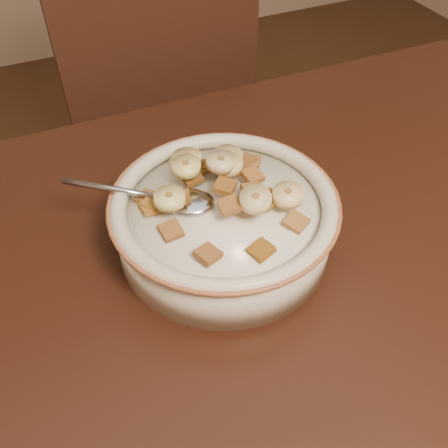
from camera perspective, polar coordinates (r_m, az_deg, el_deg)
name	(u,v)px	position (r m, az deg, el deg)	size (l,w,h in m)	color
table	(370,337)	(0.52, 16.34, -12.24)	(1.40, 0.90, 0.04)	black
chair	(200,176)	(1.05, -2.80, 5.52)	(0.43, 0.43, 0.96)	#391F15
cereal_bowl	(224,226)	(0.53, 0.00, -0.23)	(0.23, 0.23, 0.05)	beige
milk	(224,207)	(0.51, 0.00, 1.90)	(0.19, 0.19, 0.00)	white
spoon	(189,202)	(0.51, -4.04, 2.51)	(0.04, 0.05, 0.01)	#A2ACBD
cereal_square_0	(226,172)	(0.52, 0.27, 5.98)	(0.02, 0.02, 0.01)	olive
cereal_square_1	(225,186)	(0.50, 0.10, 4.34)	(0.02, 0.02, 0.01)	brown
cereal_square_2	(269,199)	(0.50, 5.18, 2.86)	(0.02, 0.02, 0.01)	brown
cereal_square_3	(177,198)	(0.50, -5.36, 2.99)	(0.02, 0.02, 0.01)	#924919
cereal_square_4	(208,254)	(0.45, -1.85, -3.45)	(0.02, 0.02, 0.01)	brown
cereal_square_5	(252,176)	(0.53, 3.26, 5.55)	(0.02, 0.02, 0.01)	olive
cereal_square_6	(192,177)	(0.53, -3.71, 5.36)	(0.02, 0.02, 0.01)	brown
cereal_square_7	(194,165)	(0.55, -3.47, 6.77)	(0.02, 0.02, 0.01)	brown
cereal_square_8	(253,190)	(0.50, 3.31, 3.96)	(0.02, 0.02, 0.01)	olive
cereal_square_9	(246,201)	(0.49, 2.54, 2.69)	(0.02, 0.02, 0.01)	brown
cereal_square_10	(171,231)	(0.48, -6.08, -0.74)	(0.02, 0.02, 0.01)	#9D6027
cereal_square_11	(153,204)	(0.51, -8.11, 2.26)	(0.02, 0.02, 0.01)	olive
cereal_square_12	(147,198)	(0.52, -8.83, 2.96)	(0.02, 0.02, 0.01)	brown
cereal_square_13	(197,168)	(0.54, -3.08, 6.36)	(0.02, 0.02, 0.01)	brown
cereal_square_14	(229,205)	(0.48, 0.62, 2.16)	(0.02, 0.02, 0.01)	brown
cereal_square_15	(224,166)	(0.55, -0.02, 6.60)	(0.02, 0.02, 0.01)	brown
cereal_square_16	(261,250)	(0.46, 4.29, -2.97)	(0.02, 0.02, 0.01)	#905A1A
cereal_square_17	(251,162)	(0.56, 3.09, 7.10)	(0.02, 0.02, 0.01)	#956129
cereal_square_18	(245,160)	(0.56, 2.46, 7.28)	(0.02, 0.02, 0.01)	brown
cereal_square_19	(296,222)	(0.49, 8.27, 0.22)	(0.02, 0.02, 0.01)	#915E23
cereal_square_20	(211,166)	(0.54, -1.51, 6.66)	(0.02, 0.02, 0.01)	brown
cereal_square_21	(150,208)	(0.51, -8.41, 1.85)	(0.02, 0.02, 0.01)	#9D622F
cereal_square_22	(178,197)	(0.50, -5.29, 3.04)	(0.02, 0.02, 0.01)	brown
banana_slice_0	(184,165)	(0.53, -4.65, 6.70)	(0.03, 0.03, 0.01)	#FFEA7F
banana_slice_1	(255,200)	(0.48, 3.62, 2.80)	(0.03, 0.03, 0.01)	beige
banana_slice_2	(186,166)	(0.52, -4.37, 6.59)	(0.03, 0.03, 0.01)	#F3E18A
banana_slice_3	(228,156)	(0.55, 0.50, 7.79)	(0.03, 0.03, 0.01)	#EFD68F
banana_slice_4	(288,195)	(0.50, 7.30, 3.34)	(0.03, 0.03, 0.01)	beige
banana_slice_5	(187,159)	(0.53, -4.24, 7.48)	(0.03, 0.03, 0.01)	#EFD676
banana_slice_6	(228,165)	(0.52, 0.50, 6.77)	(0.03, 0.03, 0.01)	#EAD175
banana_slice_7	(169,198)	(0.49, -6.27, 2.94)	(0.03, 0.03, 0.01)	#FFEB97
banana_slice_8	(221,162)	(0.51, -0.36, 7.11)	(0.03, 0.03, 0.01)	beige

